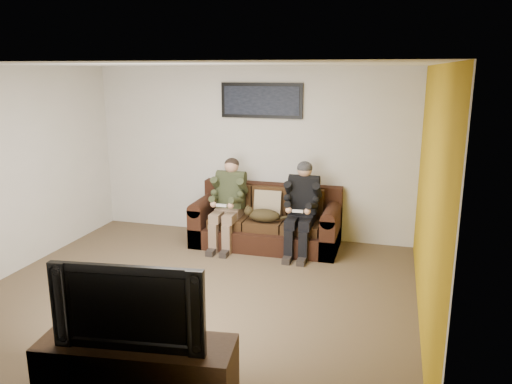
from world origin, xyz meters
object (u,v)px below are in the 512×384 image
(person_left, at_px, (228,198))
(person_right, at_px, (302,203))
(television, at_px, (133,302))
(tv_stand, at_px, (138,369))
(framed_poster, at_px, (261,101))
(cat, at_px, (263,215))
(sofa, at_px, (267,223))

(person_left, height_order, person_right, person_right)
(person_right, xyz_separation_m, television, (-0.64, -3.60, 0.11))
(person_right, height_order, television, person_right)
(person_left, height_order, television, person_left)
(person_left, height_order, tv_stand, person_left)
(framed_poster, bearing_deg, person_right, -37.21)
(person_right, relative_size, television, 1.09)
(person_left, distance_m, framed_poster, 1.53)
(framed_poster, xyz_separation_m, tv_stand, (0.11, -4.17, -1.86))
(person_right, bearing_deg, television, -100.05)
(cat, bearing_deg, tv_stand, -91.45)
(person_right, relative_size, tv_stand, 0.83)
(cat, height_order, television, television)
(person_left, height_order, cat, person_left)
(person_left, distance_m, tv_stand, 3.66)
(person_right, distance_m, tv_stand, 3.69)
(television, bearing_deg, sofa, 81.60)
(person_right, distance_m, cat, 0.59)
(tv_stand, bearing_deg, cat, 81.52)
(person_right, xyz_separation_m, framed_poster, (-0.75, 0.57, 1.38))
(cat, distance_m, tv_stand, 3.52)
(sofa, bearing_deg, framed_poster, 117.15)
(framed_poster, bearing_deg, cat, -73.16)
(person_left, bearing_deg, television, -82.77)
(person_right, height_order, tv_stand, person_right)
(framed_poster, bearing_deg, tv_stand, -88.50)
(person_right, bearing_deg, person_left, -179.98)
(sofa, relative_size, television, 1.80)
(cat, relative_size, tv_stand, 0.43)
(cat, height_order, tv_stand, cat)
(person_right, bearing_deg, cat, -170.88)
(cat, distance_m, television, 3.52)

